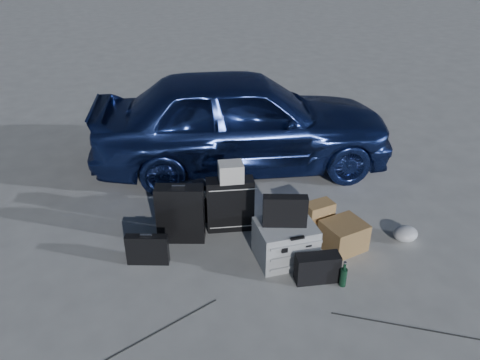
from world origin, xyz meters
name	(u,v)px	position (x,y,z in m)	size (l,w,h in m)	color
ground	(272,268)	(0.00, 0.00, 0.00)	(60.00, 60.00, 0.00)	#9F9F9A
car	(242,120)	(0.54, 2.23, 0.68)	(1.61, 4.00, 1.36)	navy
pelican_case	(285,242)	(0.19, 0.10, 0.21)	(0.57, 0.46, 0.41)	#ABAEB0
laptop_bag	(285,211)	(0.17, 0.11, 0.57)	(0.43, 0.11, 0.32)	black
briefcase	(147,250)	(-1.13, 0.52, 0.16)	(0.42, 0.09, 0.33)	black
suitcase_left	(180,214)	(-0.71, 0.80, 0.32)	(0.50, 0.18, 0.65)	black
suitcase_right	(230,204)	(-0.15, 0.82, 0.31)	(0.51, 0.19, 0.62)	black
white_carton	(231,172)	(-0.14, 0.80, 0.72)	(0.26, 0.21, 0.21)	beige
duffel_bag	(196,205)	(-0.44, 1.17, 0.16)	(0.64, 0.27, 0.32)	black
flat_box_white	(196,191)	(-0.44, 1.16, 0.35)	(0.39, 0.30, 0.07)	beige
flat_box_black	(194,186)	(-0.46, 1.17, 0.42)	(0.27, 0.19, 0.06)	black
kraft_bag	(318,219)	(0.70, 0.35, 0.20)	(0.31, 0.18, 0.41)	#A48647
cardboard_box	(343,236)	(0.84, 0.05, 0.15)	(0.41, 0.36, 0.31)	olive
plastic_bag	(405,234)	(1.55, -0.06, 0.08)	(0.28, 0.24, 0.15)	silver
messenger_bag	(317,268)	(0.33, -0.31, 0.15)	(0.42, 0.16, 0.29)	black
green_bottle	(344,274)	(0.53, -0.46, 0.13)	(0.07, 0.07, 0.26)	black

